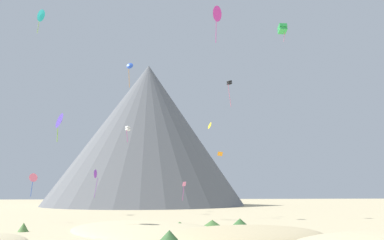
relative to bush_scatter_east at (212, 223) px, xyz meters
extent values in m
ellipsoid|color=#C6B284|center=(1.67, -9.92, -0.44)|extent=(20.24, 16.71, 1.92)
ellipsoid|color=beige|center=(-8.92, -2.78, -0.44)|extent=(23.78, 27.22, 1.63)
cone|color=#477238|center=(0.00, 0.00, 0.00)|extent=(3.48, 3.48, 0.88)
cone|color=#477238|center=(-4.46, -2.16, -0.01)|extent=(3.16, 3.16, 0.86)
cone|color=#386633|center=(4.30, 2.29, -0.01)|extent=(2.13, 2.13, 0.87)
cone|color=#568442|center=(-22.52, -3.11, 0.06)|extent=(1.69, 1.69, 1.01)
cone|color=#386633|center=(-6.37, -13.73, 0.10)|extent=(2.33, 2.33, 1.09)
cone|color=slate|center=(-9.87, 78.33, 25.16)|extent=(81.81, 81.81, 51.21)
cone|color=slate|center=(-5.37, 79.36, 18.90)|extent=(33.58, 33.58, 38.68)
cube|color=pink|center=(-0.26, 36.05, 5.86)|extent=(0.98, 0.95, 1.10)
cylinder|color=#D1339E|center=(-0.48, 36.05, 3.67)|extent=(0.45, 0.46, 3.27)
cone|color=blue|center=(-12.75, 18.67, 28.24)|extent=(1.45, 0.93, 1.35)
cylinder|color=orange|center=(-12.78, 18.67, 25.67)|extent=(0.37, 0.17, 3.79)
cone|color=#D1339E|center=(0.85, -0.75, 29.58)|extent=(2.11, 2.18, 2.26)
cylinder|color=#D1339E|center=(0.74, -0.75, 26.78)|extent=(0.09, 0.57, 3.31)
cone|color=yellow|center=(2.16, 13.19, 15.52)|extent=(0.91, 1.37, 1.28)
cube|color=orange|center=(5.00, 18.90, 11.19)|extent=(1.10, 0.57, 0.95)
cube|color=black|center=(6.39, 15.71, 24.30)|extent=(1.01, 0.99, 0.51)
cube|color=black|center=(6.39, 15.71, 24.71)|extent=(1.01, 0.99, 0.51)
cylinder|color=#E5668C|center=(6.36, 15.71, 21.95)|extent=(0.64, 0.43, 4.35)
cube|color=green|center=(14.69, 8.66, 32.37)|extent=(1.46, 1.57, 0.98)
cube|color=green|center=(14.69, 8.66, 32.99)|extent=(1.46, 1.57, 0.98)
cylinder|color=#E5668C|center=(14.92, 8.66, 31.15)|extent=(0.35, 0.09, 1.82)
cone|color=#5138B2|center=(-19.50, -2.48, 12.71)|extent=(1.77, 2.08, 1.98)
cylinder|color=#8CD133|center=(-19.75, -2.48, 10.89)|extent=(0.11, 0.11, 1.67)
cone|color=#E5668C|center=(-25.97, 9.78, 6.20)|extent=(1.38, 0.74, 1.34)
cylinder|color=blue|center=(-26.12, 9.78, 4.43)|extent=(0.26, 0.34, 2.23)
cone|color=teal|center=(-29.82, 17.32, 37.13)|extent=(2.10, 1.77, 2.40)
cylinder|color=#8CD133|center=(-30.06, 17.32, 34.66)|extent=(0.17, 0.31, 2.53)
cone|color=purple|center=(-19.20, 26.36, 7.63)|extent=(0.64, 1.77, 1.76)
cylinder|color=purple|center=(-19.05, 26.36, 4.78)|extent=(0.59, 0.19, 3.92)
cube|color=white|center=(-13.35, 28.81, 17.31)|extent=(1.17, 1.17, 0.49)
cube|color=white|center=(-13.35, 28.81, 17.80)|extent=(1.17, 1.17, 0.49)
cylinder|color=#D1339E|center=(-13.44, 28.81, 15.84)|extent=(0.40, 0.42, 2.57)
camera|label=1|loc=(-8.18, -46.44, 4.02)|focal=32.42mm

